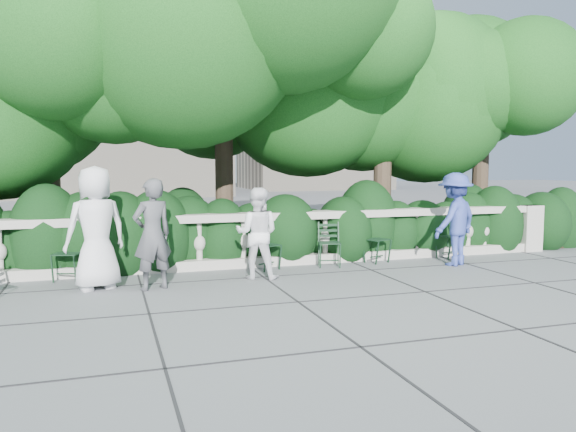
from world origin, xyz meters
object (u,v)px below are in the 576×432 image
object	(u,v)px
chair_c	(330,268)
person_businessman	(96,228)
chair_a	(65,283)
chair_d	(382,264)
chair_f	(454,259)
person_woman_grey	(152,234)
person_older_blue	(455,219)
chair_b	(272,271)
person_casual_man	(257,233)

from	to	relation	value
chair_c	person_businessman	xyz separation A→B (m)	(-4.01, -0.49, 0.94)
chair_a	person_businessman	distance (m)	1.24
chair_c	chair_d	xyz separation A→B (m)	(1.13, 0.15, 0.00)
chair_f	chair_d	bearing A→B (deg)	163.37
chair_f	chair_c	bearing A→B (deg)	166.44
person_woman_grey	person_older_blue	size ratio (longest dim) A/B	0.97
chair_a	chair_f	bearing A→B (deg)	16.87
chair_b	person_older_blue	bearing A→B (deg)	-34.98
person_older_blue	person_businessman	bearing A→B (deg)	-23.67
chair_d	person_casual_man	distance (m)	2.79
person_casual_man	chair_d	bearing A→B (deg)	-143.71
chair_c	chair_f	world-z (taller)	same
person_businessman	person_casual_man	size ratio (longest dim) A/B	1.24
chair_a	person_older_blue	xyz separation A→B (m)	(6.86, -0.56, 0.87)
person_woman_grey	chair_d	bearing A→B (deg)	170.87
chair_a	chair_f	distance (m)	7.25
chair_a	chair_b	xyz separation A→B (m)	(3.44, -0.06, 0.00)
chair_a	person_older_blue	size ratio (longest dim) A/B	0.48
person_older_blue	chair_a	bearing A→B (deg)	-29.10
chair_d	person_woman_grey	size ratio (longest dim) A/B	0.50
chair_d	person_older_blue	size ratio (longest dim) A/B	0.48
chair_a	chair_c	size ratio (longest dim) A/B	1.00
person_businessman	chair_a	bearing A→B (deg)	-71.98
chair_d	person_businessman	size ratio (longest dim) A/B	0.45
chair_c	person_woman_grey	bearing A→B (deg)	-150.24
chair_c	chair_a	bearing A→B (deg)	-165.57
person_woman_grey	person_casual_man	xyz separation A→B (m)	(1.71, 0.31, -0.09)
chair_b	person_woman_grey	xyz separation A→B (m)	(-2.12, -0.85, 0.84)
chair_a	chair_f	xyz separation A→B (m)	(7.25, -0.01, 0.00)
chair_b	chair_f	bearing A→B (deg)	-25.86
person_casual_man	person_older_blue	size ratio (longest dim) A/B	0.87
chair_a	chair_c	distance (m)	4.52
chair_f	person_casual_man	xyz separation A→B (m)	(-4.22, -0.60, 0.76)
chair_c	person_older_blue	xyz separation A→B (m)	(2.34, -0.41, 0.87)
chair_a	chair_d	world-z (taller)	same
chair_b	chair_f	size ratio (longest dim) A/B	1.00
chair_c	person_businessman	distance (m)	4.14
chair_b	person_woman_grey	bearing A→B (deg)	175.23
chair_b	person_older_blue	distance (m)	3.56
chair_d	person_casual_man	bearing A→B (deg)	170.84
person_businessman	person_casual_man	bearing A→B (deg)	160.50
person_casual_man	chair_b	bearing A→B (deg)	-103.73
chair_b	chair_a	bearing A→B (deg)	152.29
chair_c	person_businessman	bearing A→B (deg)	-156.64
chair_a	person_casual_man	distance (m)	3.18
person_casual_man	chair_c	bearing A→B (deg)	-139.72
chair_b	chair_d	bearing A→B (deg)	-25.29
chair_d	person_businessman	world-z (taller)	person_businessman
chair_d	chair_f	xyz separation A→B (m)	(1.60, 0.00, 0.00)
chair_c	chair_f	size ratio (longest dim) A/B	1.00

